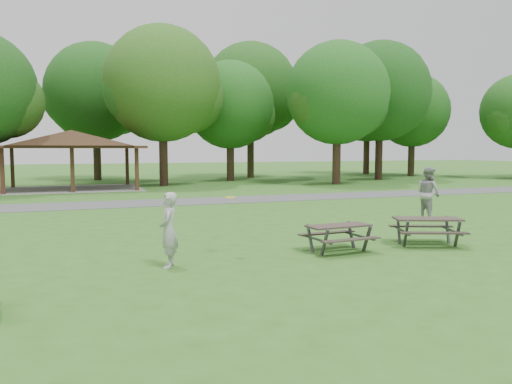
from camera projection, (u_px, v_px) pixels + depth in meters
name	position (u px, v px, depth m)	size (l,w,h in m)	color
ground	(278.00, 268.00, 10.86)	(160.00, 160.00, 0.00)	#2C611B
asphalt_path	(163.00, 202.00, 23.91)	(120.00, 3.20, 0.02)	#4B4A4D
pavilion	(71.00, 141.00, 31.57)	(8.60, 7.01, 3.76)	#371D14
tree_row_e	(164.00, 87.00, 34.34)	(8.40, 8.00, 11.02)	black
tree_row_f	(231.00, 108.00, 39.78)	(7.35, 7.00, 9.55)	#331F16
tree_row_g	(338.00, 96.00, 35.78)	(7.77, 7.40, 10.25)	#321E16
tree_row_h	(381.00, 95.00, 41.09)	(8.61, 8.20, 11.37)	black
tree_row_i	(413.00, 113.00, 46.55)	(7.14, 6.80, 9.52)	black
tree_deep_b	(97.00, 95.00, 40.39)	(8.40, 8.00, 11.13)	black
tree_deep_c	(252.00, 93.00, 43.97)	(8.82, 8.40, 11.90)	#312315
tree_deep_d	(368.00, 104.00, 49.95)	(8.40, 8.00, 11.27)	black
picnic_table_middle	(339.00, 231.00, 12.52)	(1.71, 1.41, 0.70)	#322924
picnic_table_far	(427.00, 224.00, 13.39)	(2.13, 1.94, 0.76)	#322A24
frisbee_in_flight	(230.00, 197.00, 11.93)	(0.29, 0.29, 0.02)	yellow
frisbee_thrower	(169.00, 230.00, 10.84)	(0.60, 0.39, 1.65)	#A7A7A9
frisbee_catcher	(428.00, 193.00, 18.12)	(0.94, 0.73, 1.93)	gray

